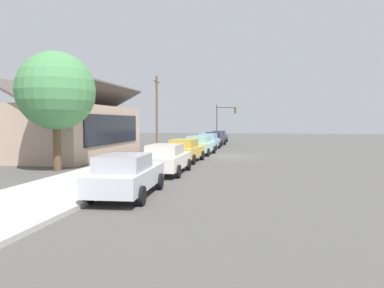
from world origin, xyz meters
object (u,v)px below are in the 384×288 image
Objects in this scene: car_ivory at (167,159)px; car_charcoal at (215,139)px; car_silver at (127,175)px; utility_pole_wooden at (157,111)px; car_navy at (219,137)px; traffic_light_main at (224,117)px; shade_tree at (56,91)px; fire_hydrant_red at (165,155)px; car_mustard at (185,150)px; car_skyblue at (209,141)px; car_seafoam at (200,145)px.

car_charcoal is at bearing -0.29° from car_ivory.
utility_pole_wooden is at bearing 9.82° from car_silver.
car_navy is at bearing 4.04° from car_charcoal.
traffic_light_main is (3.67, -0.32, 2.68)m from car_navy.
shade_tree is 34.08m from traffic_light_main.
traffic_light_main is at bearing -20.19° from utility_pole_wooden.
car_silver is at bearing -172.71° from fire_hydrant_red.
fire_hydrant_red is at bearing 4.39° from car_silver.
car_navy is 4.55m from traffic_light_main.
car_silver is 1.02× the size of car_charcoal.
car_mustard is 0.98× the size of car_skyblue.
utility_pole_wooden is (-15.39, 5.66, 0.44)m from traffic_light_main.
shade_tree is at bearing 135.68° from car_mustard.
car_seafoam is 9.15m from utility_pole_wooden.
car_ivory is 33.68m from traffic_light_main.
car_navy is at bearing -11.75° from shade_tree.
shade_tree is at bearing 167.84° from car_charcoal.
shade_tree is 1.28× the size of traffic_light_main.
car_navy is at bearing 3.28° from car_mustard.
car_skyblue reaches higher than fire_hydrant_red.
car_silver is at bearing 179.42° from car_ivory.
car_ivory is 1.00× the size of car_skyblue.
fire_hydrant_red is (-6.11, 1.51, -0.32)m from car_seafoam.
car_mustard is 17.78m from car_charcoal.
car_silver and car_ivory have the same top height.
car_mustard is 5.73m from car_seafoam.
car_ivory is 1.00× the size of car_seafoam.
car_silver is 1.01× the size of car_skyblue.
car_charcoal is at bearing 178.86° from traffic_light_main.
utility_pole_wooden reaches higher than car_charcoal.
car_charcoal is at bearing -4.60° from fire_hydrant_red.
car_ivory is 7.33m from shade_tree.
car_seafoam is at bearing -29.09° from shade_tree.
car_charcoal is 10.31m from traffic_light_main.
car_mustard is (11.91, 0.10, -0.00)m from car_silver.
car_ivory is at bearing -176.88° from car_seafoam.
car_seafoam is 6.31m from fire_hydrant_red.
car_charcoal is 1.00× the size of car_navy.
car_seafoam is 1.00× the size of car_navy.
car_skyblue is 12.30m from car_navy.
car_seafoam is at bearing -178.10° from car_skyblue.
car_silver and car_navy have the same top height.
car_ivory is 1.00× the size of car_charcoal.
car_skyblue is at bearing 2.66° from car_mustard.
car_skyblue is (23.67, -0.01, -0.00)m from car_silver.
car_navy is 24.48m from fire_hydrant_red.
car_mustard is 24.06m from car_navy.
utility_pole_wooden reaches higher than car_skyblue.
car_seafoam and car_charcoal have the same top height.
car_seafoam is 0.72× the size of shade_tree.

